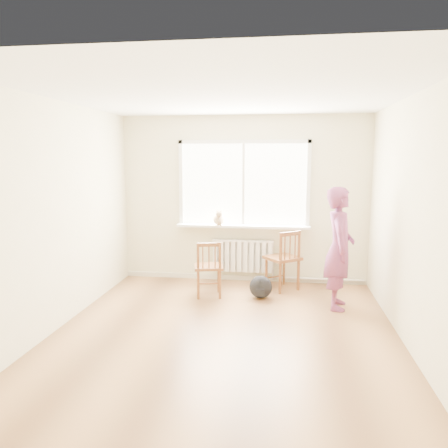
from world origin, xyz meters
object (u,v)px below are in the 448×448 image
(chair_right, at_px, (285,260))
(person, at_px, (339,248))
(chair_left, at_px, (209,269))
(backpack, at_px, (261,287))
(cat, at_px, (219,218))

(chair_right, distance_m, person, 1.07)
(chair_left, relative_size, person, 0.50)
(chair_left, distance_m, person, 1.88)
(chair_left, xyz_separation_m, backpack, (0.76, 0.03, -0.25))
(backpack, bearing_deg, cat, 135.27)
(chair_left, relative_size, backpack, 2.51)
(person, distance_m, cat, 2.04)
(chair_right, height_order, cat, cat)
(person, relative_size, cat, 4.10)
(chair_right, bearing_deg, person, 97.55)
(person, xyz_separation_m, backpack, (-1.06, 0.25, -0.66))
(chair_right, relative_size, backpack, 2.82)
(chair_right, xyz_separation_m, cat, (-1.06, 0.27, 0.59))
(cat, distance_m, backpack, 1.36)
(chair_left, distance_m, backpack, 0.80)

